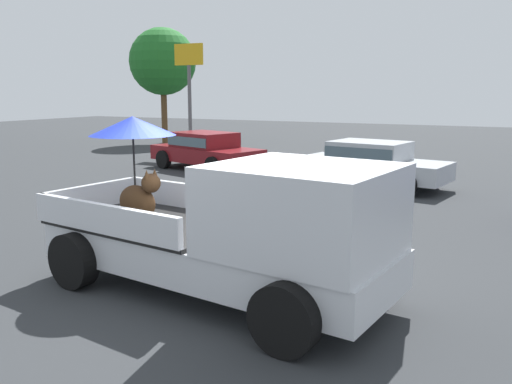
{
  "coord_description": "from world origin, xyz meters",
  "views": [
    {
      "loc": [
        3.72,
        -6.0,
        2.76
      ],
      "look_at": [
        -0.25,
        1.78,
        1.1
      ],
      "focal_mm": 37.28,
      "sensor_mm": 36.0,
      "label": 1
    }
  ],
  "objects": [
    {
      "name": "pickup_truck_main",
      "position": [
        0.41,
        -0.05,
        0.98
      ],
      "size": [
        5.25,
        2.77,
        2.4
      ],
      "rotation": [
        0.0,
        0.0,
        -0.13
      ],
      "color": "black",
      "rests_on": "ground"
    },
    {
      "name": "ground_plane",
      "position": [
        0.0,
        0.0,
        0.0
      ],
      "size": [
        80.0,
        80.0,
        0.0
      ],
      "primitive_type": "plane",
      "color": "#2D3033"
    },
    {
      "name": "tree_by_lot",
      "position": [
        -13.8,
        17.51,
        4.29
      ],
      "size": [
        3.52,
        3.52,
        6.08
      ],
      "color": "brown",
      "rests_on": "ground"
    },
    {
      "name": "parked_sedan_near",
      "position": [
        -6.47,
        10.02,
        0.74
      ],
      "size": [
        4.62,
        2.92,
        1.33
      ],
      "rotation": [
        0.0,
        0.0,
        -0.29
      ],
      "color": "black",
      "rests_on": "ground"
    },
    {
      "name": "motel_sign",
      "position": [
        -9.55,
        13.66,
        3.38
      ],
      "size": [
        1.4,
        0.16,
        4.77
      ],
      "color": "#59595B",
      "rests_on": "ground"
    },
    {
      "name": "parked_sedan_far",
      "position": [
        -0.27,
        9.24,
        0.74
      ],
      "size": [
        4.53,
        2.5,
        1.33
      ],
      "rotation": [
        0.0,
        0.0,
        -0.16
      ],
      "color": "black",
      "rests_on": "ground"
    }
  ]
}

